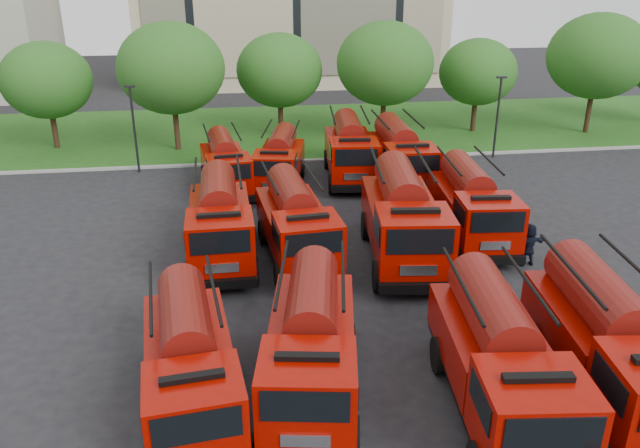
% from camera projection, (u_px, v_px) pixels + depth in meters
% --- Properties ---
extents(ground, '(140.00, 140.00, 0.00)m').
position_uv_depth(ground, '(363.00, 306.00, 22.55)').
color(ground, black).
rests_on(ground, ground).
extents(lawn, '(70.00, 16.00, 0.12)m').
position_uv_depth(lawn, '(292.00, 129.00, 46.28)').
color(lawn, '#164913').
rests_on(lawn, ground).
extents(curb, '(70.00, 0.30, 0.14)m').
position_uv_depth(curb, '(305.00, 161.00, 38.88)').
color(curb, gray).
rests_on(curb, ground).
extents(tree_1, '(5.71, 5.71, 6.98)m').
position_uv_depth(tree_1, '(46.00, 80.00, 39.75)').
color(tree_1, '#382314').
rests_on(tree_1, ground).
extents(tree_2, '(6.72, 6.72, 8.22)m').
position_uv_depth(tree_2, '(171.00, 68.00, 39.10)').
color(tree_2, '#382314').
rests_on(tree_2, ground).
extents(tree_3, '(5.88, 5.88, 7.19)m').
position_uv_depth(tree_3, '(280.00, 70.00, 42.54)').
color(tree_3, '#382314').
rests_on(tree_3, ground).
extents(tree_4, '(6.55, 6.55, 8.01)m').
position_uv_depth(tree_4, '(385.00, 64.00, 41.85)').
color(tree_4, '#382314').
rests_on(tree_4, ground).
extents(tree_5, '(5.46, 5.46, 6.68)m').
position_uv_depth(tree_5, '(478.00, 72.00, 44.00)').
color(tree_5, '#382314').
rests_on(tree_5, ground).
extents(tree_6, '(6.89, 6.89, 8.42)m').
position_uv_depth(tree_6, '(598.00, 56.00, 43.22)').
color(tree_6, '#382314').
rests_on(tree_6, ground).
extents(lamp_post_0, '(0.60, 0.25, 5.11)m').
position_uv_depth(lamp_post_0, '(134.00, 124.00, 35.86)').
color(lamp_post_0, black).
rests_on(lamp_post_0, ground).
extents(lamp_post_1, '(0.60, 0.25, 5.11)m').
position_uv_depth(lamp_post_1, '(498.00, 112.00, 38.68)').
color(lamp_post_1, black).
rests_on(lamp_post_1, ground).
extents(fire_truck_0, '(3.09, 6.96, 3.07)m').
position_uv_depth(fire_truck_0, '(190.00, 362.00, 16.74)').
color(fire_truck_0, black).
rests_on(fire_truck_0, ground).
extents(fire_truck_1, '(3.53, 7.30, 3.19)m').
position_uv_depth(fire_truck_1, '(311.00, 343.00, 17.47)').
color(fire_truck_1, black).
rests_on(fire_truck_1, ground).
extents(fire_truck_2, '(3.27, 7.49, 3.31)m').
position_uv_depth(fire_truck_2, '(500.00, 359.00, 16.65)').
color(fire_truck_2, black).
rests_on(fire_truck_2, ground).
extents(fire_truck_3, '(3.44, 7.73, 3.41)m').
position_uv_depth(fire_truck_3, '(610.00, 344.00, 17.23)').
color(fire_truck_3, black).
rests_on(fire_truck_3, ground).
extents(fire_truck_4, '(2.80, 7.33, 3.31)m').
position_uv_depth(fire_truck_4, '(220.00, 220.00, 25.64)').
color(fire_truck_4, black).
rests_on(fire_truck_4, ground).
extents(fire_truck_5, '(3.08, 7.26, 3.22)m').
position_uv_depth(fire_truck_5, '(296.00, 222.00, 25.58)').
color(fire_truck_5, black).
rests_on(fire_truck_5, ground).
extents(fire_truck_6, '(3.66, 8.26, 3.64)m').
position_uv_depth(fire_truck_6, '(403.00, 217.00, 25.56)').
color(fire_truck_6, black).
rests_on(fire_truck_6, ground).
extents(fire_truck_7, '(3.10, 7.31, 3.24)m').
position_uv_depth(fire_truck_7, '(472.00, 204.00, 27.48)').
color(fire_truck_7, black).
rests_on(fire_truck_7, ground).
extents(fire_truck_8, '(2.92, 6.62, 2.92)m').
position_uv_depth(fire_truck_8, '(225.00, 164.00, 33.50)').
color(fire_truck_8, black).
rests_on(fire_truck_8, ground).
extents(fire_truck_9, '(3.44, 6.76, 2.94)m').
position_uv_depth(fire_truck_9, '(280.00, 160.00, 34.10)').
color(fire_truck_9, black).
rests_on(fire_truck_9, ground).
extents(fire_truck_10, '(3.24, 7.58, 3.35)m').
position_uv_depth(fire_truck_10, '(350.00, 149.00, 35.35)').
color(fire_truck_10, black).
rests_on(fire_truck_10, ground).
extents(fire_truck_11, '(2.86, 7.51, 3.39)m').
position_uv_depth(fire_truck_11, '(400.00, 155.00, 34.22)').
color(fire_truck_11, black).
rests_on(fire_truck_11, ground).
extents(firefighter_0, '(0.86, 0.83, 1.91)m').
position_uv_depth(firefighter_0, '(621.00, 402.00, 17.57)').
color(firefighter_0, '#A82A0C').
rests_on(firefighter_0, ground).
extents(firefighter_2, '(1.02, 1.23, 1.82)m').
position_uv_depth(firefighter_2, '(567.00, 347.00, 20.09)').
color(firefighter_2, '#A82A0C').
rests_on(firefighter_2, ground).
extents(firefighter_3, '(1.28, 1.09, 1.77)m').
position_uv_depth(firefighter_3, '(611.00, 404.00, 17.49)').
color(firefighter_3, '#A82A0C').
rests_on(firefighter_3, ground).
extents(firefighter_4, '(0.84, 0.88, 1.51)m').
position_uv_depth(firefighter_4, '(180.00, 320.00, 21.63)').
color(firefighter_4, black).
rests_on(firefighter_4, ground).
extents(firefighter_5, '(1.74, 0.88, 1.81)m').
position_uv_depth(firefighter_5, '(526.00, 265.00, 25.62)').
color(firefighter_5, black).
rests_on(firefighter_5, ground).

